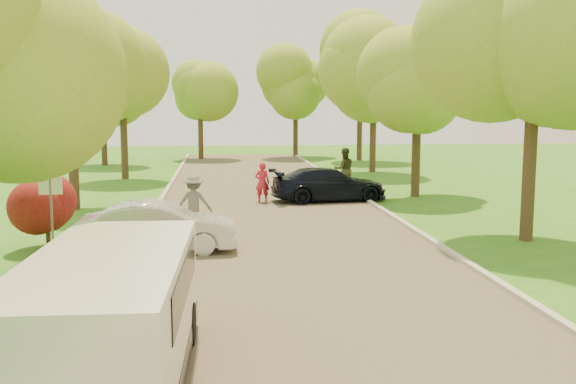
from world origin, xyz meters
name	(u,v)px	position (x,y,z in m)	size (l,w,h in m)	color
ground	(312,302)	(0.00, 0.00, 0.00)	(100.00, 100.00, 0.00)	#2E711A
road	(275,225)	(0.00, 8.00, 0.01)	(8.00, 60.00, 0.01)	#4C4438
curb_left	(145,226)	(-4.05, 8.00, 0.06)	(0.18, 60.00, 0.12)	#B2AD9E
curb_right	(400,221)	(4.05, 8.00, 0.06)	(0.18, 60.00, 0.12)	#B2AD9E
street_sign	(51,197)	(-5.80, 4.00, 1.56)	(0.55, 0.06, 2.17)	#59595E
red_shrub	(47,207)	(-6.30, 5.50, 1.10)	(1.70, 1.70, 1.95)	#382619
tree_l_midb	(75,82)	(-6.81, 12.00, 4.59)	(4.30, 4.20, 6.62)	#382619
tree_l_far	(126,72)	(-6.39, 22.00, 5.47)	(4.92, 4.80, 7.79)	#382619
tree_r_mida	(544,39)	(7.02, 5.00, 5.54)	(5.13, 5.00, 7.95)	#382619
tree_r_midb	(423,78)	(6.60, 14.00, 4.88)	(4.51, 4.40, 7.01)	#382619
tree_r_far	(378,69)	(7.23, 24.00, 5.83)	(5.33, 5.20, 8.34)	#382619
tree_bg_a	(105,81)	(-8.78, 30.00, 5.31)	(5.12, 5.00, 7.72)	#382619
tree_bg_b	(363,80)	(8.22, 32.00, 5.54)	(5.12, 5.00, 7.95)	#382619
tree_bg_c	(203,88)	(-2.79, 34.00, 5.02)	(4.92, 4.80, 7.33)	#382619
tree_bg_d	(299,85)	(4.22, 36.00, 5.31)	(5.12, 5.00, 7.72)	#382619
minivan	(110,319)	(-3.20, -3.54, 0.97)	(2.10, 5.02, 1.85)	white
silver_sedan	(159,227)	(-3.30, 4.63, 0.65)	(1.38, 3.96, 1.30)	silver
dark_sedan	(329,184)	(2.58, 13.03, 0.67)	(1.87, 4.59, 1.33)	black
longboard	(194,230)	(-2.50, 7.04, 0.09)	(0.32, 0.86, 0.10)	black
skateboarder	(194,202)	(-2.50, 7.04, 0.93)	(1.06, 0.61, 1.64)	slate
person_striped	(262,182)	(-0.07, 13.02, 0.78)	(0.57, 0.37, 1.56)	red
person_olive	(344,169)	(3.80, 16.13, 0.95)	(0.93, 0.72, 1.91)	#333620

